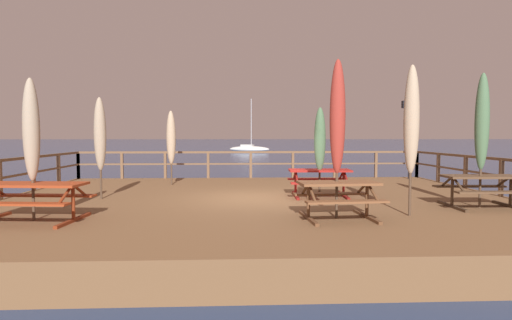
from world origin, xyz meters
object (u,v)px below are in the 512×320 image
Objects in this scene: picnic_table_back_right at (320,177)px; sailboat_distant at (249,149)px; lamp_post_hooked at (408,126)px; patio_umbrella_tall_back_right at (338,118)px; picnic_table_mid_left at (482,184)px; picnic_table_mid_right at (30,193)px; patio_umbrella_tall_back_left at (320,140)px; patio_umbrella_tall_mid_right at (100,134)px; picnic_table_back_left at (338,192)px; patio_umbrella_short_front at (31,130)px; patio_umbrella_short_back at (482,122)px; patio_umbrella_tall_front at (411,120)px; patio_umbrella_tall_mid_left at (171,138)px.

picnic_table_back_right is 48.89m from sailboat_distant.
patio_umbrella_tall_back_right is at bearing -121.42° from lamp_post_hooked.
picnic_table_mid_left is at bearing -97.97° from lamp_post_hooked.
picnic_table_mid_right is 7.24m from patio_umbrella_tall_back_left.
picnic_table_mid_right is 10.03m from picnic_table_mid_left.
sailboat_distant is (-0.28, 51.95, -2.22)m from patio_umbrella_tall_back_right.
lamp_post_hooked is at bearing 24.50° from patio_umbrella_tall_mid_right.
picnic_table_mid_left is 0.72× the size of patio_umbrella_tall_back_left.
picnic_table_mid_left is 4.21m from patio_umbrella_tall_back_right.
picnic_table_mid_right is at bearing -154.35° from picnic_table_back_right.
patio_umbrella_tall_mid_right is at bearing -178.52° from picnic_table_back_right.
patio_umbrella_short_front is (-6.16, 0.09, 1.27)m from picnic_table_back_left.
picnic_table_back_left is at bearing -27.38° from patio_umbrella_tall_mid_right.
picnic_table_mid_right is 10.08m from patio_umbrella_short_back.
patio_umbrella_tall_back_left is at bearing 1.68° from patio_umbrella_tall_mid_right.
picnic_table_back_right is at bearing 150.34° from patio_umbrella_short_back.
picnic_table_mid_right is 7.95m from patio_umbrella_tall_front.
picnic_table_mid_left is 6.78m from lamp_post_hooked.
patio_umbrella_tall_back_left is at bearing 114.94° from patio_umbrella_tall_front.
patio_umbrella_tall_back_left is 7.11m from patio_umbrella_short_front.
patio_umbrella_tall_front reaches higher than patio_umbrella_short_front.
patio_umbrella_short_back reaches higher than picnic_table_back_left.
patio_umbrella_tall_back_left is at bearing 150.06° from patio_umbrella_short_back.
patio_umbrella_tall_front is at bearing -65.06° from patio_umbrella_tall_back_left.
patio_umbrella_tall_mid_left is 9.17m from lamp_post_hooked.
picnic_table_back_right is 0.23× the size of sailboat_distant.
lamp_post_hooked is at bearing 46.11° from picnic_table_back_right.
sailboat_distant is at bearing 83.50° from picnic_table_mid_right.
patio_umbrella_tall_mid_right reaches higher than picnic_table_mid_left.
patio_umbrella_tall_mid_left is at bearing -169.98° from lamp_post_hooked.
picnic_table_mid_right is 0.82× the size of patio_umbrella_tall_mid_right.
patio_umbrella_tall_back_left is at bearing 150.75° from picnic_table_mid_left.
patio_umbrella_short_back is 2.29m from patio_umbrella_tall_front.
sailboat_distant is (5.87, 51.94, -1.96)m from patio_umbrella_short_front.
picnic_table_back_left is 0.66× the size of patio_umbrella_tall_mid_left.
patio_umbrella_tall_back_right reaches higher than picnic_table_mid_right.
patio_umbrella_tall_back_right is (-3.76, -1.12, 1.53)m from picnic_table_mid_left.
patio_umbrella_tall_back_right is at bearing -163.44° from picnic_table_mid_left.
picnic_table_mid_right is at bearing -173.37° from picnic_table_mid_left.
patio_umbrella_tall_mid_right is (-9.45, 1.81, -0.28)m from patio_umbrella_short_back.
picnic_table_back_left is 6.59m from patio_umbrella_tall_mid_right.
picnic_table_mid_right is at bearing -106.93° from patio_umbrella_tall_mid_left.
lamp_post_hooked is at bearing 58.58° from patio_umbrella_tall_back_right.
patio_umbrella_tall_mid_right reaches higher than patio_umbrella_tall_back_left.
lamp_post_hooked is at bearing 58.87° from picnic_table_back_left.
patio_umbrella_tall_mid_left is at bearing 148.32° from patio_umbrella_short_back.
picnic_table_mid_right is 0.69× the size of patio_umbrella_tall_back_right.
picnic_table_back_left is 2.20m from patio_umbrella_tall_front.
patio_umbrella_tall_mid_left is at bearing 135.27° from patio_umbrella_tall_front.
patio_umbrella_tall_mid_left reaches higher than picnic_table_back_left.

